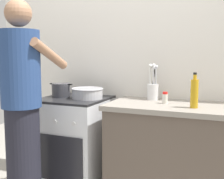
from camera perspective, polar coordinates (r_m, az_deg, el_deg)
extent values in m
cube|color=silver|center=(2.73, 6.04, 5.94)|extent=(3.20, 0.10, 2.50)
cube|color=brown|center=(2.46, 11.40, -13.77)|extent=(0.96, 0.56, 0.86)
cube|color=gray|center=(2.34, 11.66, -3.40)|extent=(1.00, 0.60, 0.04)
cube|color=silver|center=(2.76, -7.56, -11.16)|extent=(0.60, 0.60, 0.88)
cube|color=#232326|center=(2.66, -7.71, -1.89)|extent=(0.60, 0.60, 0.02)
cube|color=black|center=(2.53, -11.17, -13.45)|extent=(0.51, 0.01, 0.40)
cylinder|color=silver|center=(2.53, -14.80, -5.94)|extent=(0.04, 0.01, 0.04)
cylinder|color=silver|center=(2.43, -11.42, -6.39)|extent=(0.04, 0.01, 0.04)
cylinder|color=silver|center=(2.34, -7.74, -6.85)|extent=(0.04, 0.01, 0.04)
cylinder|color=#38383D|center=(2.73, -10.23, -0.15)|extent=(0.17, 0.17, 0.13)
cube|color=black|center=(2.78, -12.01, 1.15)|extent=(0.04, 0.02, 0.01)
cube|color=black|center=(2.67, -8.43, 1.00)|extent=(0.04, 0.02, 0.01)
cylinder|color=#B7B7BC|center=(2.59, -4.98, -0.81)|extent=(0.28, 0.28, 0.09)
torus|color=#B7B7BC|center=(2.59, -4.99, 0.14)|extent=(0.29, 0.29, 0.01)
cylinder|color=silver|center=(2.53, 8.20, -0.51)|extent=(0.10, 0.10, 0.14)
cylinder|color=white|center=(2.51, 7.70, 1.36)|extent=(0.03, 0.04, 0.28)
sphere|color=white|center=(2.51, 7.75, 4.78)|extent=(0.03, 0.03, 0.03)
cylinder|color=black|center=(2.53, 8.26, 1.29)|extent=(0.04, 0.02, 0.26)
sphere|color=black|center=(2.52, 8.32, 4.50)|extent=(0.03, 0.03, 0.03)
cylinder|color=#B7BABF|center=(2.52, 8.84, 1.27)|extent=(0.02, 0.06, 0.26)
sphere|color=#B7BABF|center=(2.51, 8.90, 4.52)|extent=(0.03, 0.03, 0.03)
cylinder|color=silver|center=(2.52, 8.35, 1.38)|extent=(0.02, 0.04, 0.28)
sphere|color=silver|center=(2.51, 8.41, 4.83)|extent=(0.03, 0.03, 0.03)
cylinder|color=silver|center=(2.52, 8.38, 1.21)|extent=(0.02, 0.03, 0.26)
sphere|color=silver|center=(2.51, 8.44, 4.38)|extent=(0.03, 0.03, 0.03)
cylinder|color=silver|center=(2.36, 10.63, -1.85)|extent=(0.04, 0.04, 0.08)
cylinder|color=red|center=(2.35, 10.66, -0.70)|extent=(0.04, 0.04, 0.02)
cylinder|color=gold|center=(2.20, 16.26, -0.83)|extent=(0.06, 0.06, 0.21)
cylinder|color=gold|center=(2.19, 16.37, 2.42)|extent=(0.03, 0.03, 0.04)
cylinder|color=black|center=(2.18, 16.39, 3.10)|extent=(0.03, 0.03, 0.02)
cylinder|color=black|center=(2.39, -17.32, -14.09)|extent=(0.26, 0.26, 0.90)
cylinder|color=navy|center=(2.24, -17.99, 3.94)|extent=(0.30, 0.30, 0.58)
sphere|color=#A07254|center=(2.26, -18.38, 14.39)|extent=(0.20, 0.20, 0.20)
cylinder|color=#A07254|center=(2.45, -18.96, 6.70)|extent=(0.07, 0.41, 0.24)
cylinder|color=#A07254|center=(2.24, -12.42, 6.93)|extent=(0.07, 0.41, 0.24)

